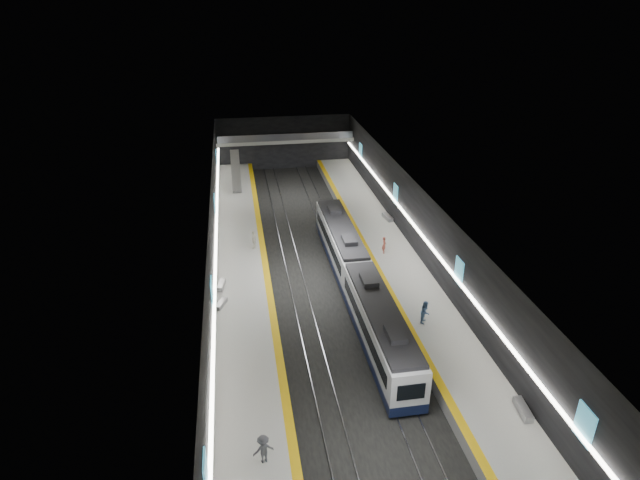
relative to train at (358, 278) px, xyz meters
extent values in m
plane|color=black|center=(-2.50, 3.76, -2.20)|extent=(70.00, 70.00, 0.00)
cube|color=beige|center=(-2.50, 3.76, 5.80)|extent=(20.00, 70.00, 0.04)
cube|color=black|center=(-12.50, 3.76, 1.80)|extent=(0.04, 70.00, 8.00)
cube|color=black|center=(7.50, 3.76, 1.80)|extent=(0.04, 70.00, 8.00)
cube|color=black|center=(-2.50, 38.76, 1.80)|extent=(20.00, 0.04, 8.00)
cube|color=slate|center=(-10.00, 3.76, -1.70)|extent=(5.00, 70.00, 1.00)
cube|color=#B3B4AE|center=(-10.00, 3.76, -1.19)|extent=(5.00, 70.00, 0.02)
cube|color=#E6B00C|center=(-7.80, 3.76, -1.18)|extent=(0.60, 70.00, 0.02)
cube|color=slate|center=(5.00, 3.76, -1.70)|extent=(5.00, 70.00, 1.00)
cube|color=#B3B4AE|center=(5.00, 3.76, -1.19)|extent=(5.00, 70.00, 0.02)
cube|color=#E6B00C|center=(2.80, 3.76, -1.18)|extent=(0.60, 70.00, 0.02)
cube|color=gray|center=(-5.72, 3.76, -2.14)|extent=(0.08, 70.00, 0.12)
cube|color=gray|center=(-4.28, 3.76, -2.14)|extent=(0.08, 70.00, 0.12)
cube|color=gray|center=(-0.72, 3.76, -2.14)|extent=(0.08, 70.00, 0.12)
cube|color=gray|center=(0.72, 3.76, -2.14)|extent=(0.08, 70.00, 0.12)
cube|color=black|center=(0.00, -7.50, -1.45)|extent=(2.65, 15.00, 0.80)
cube|color=silver|center=(0.00, -7.50, 0.20)|extent=(2.65, 15.00, 2.50)
cube|color=black|center=(0.00, -7.50, 1.60)|extent=(2.44, 14.25, 0.30)
cube|color=black|center=(0.00, -7.50, 0.25)|extent=(2.69, 13.20, 1.00)
cube|color=black|center=(0.00, -15.02, 0.15)|extent=(1.85, 0.05, 1.20)
cube|color=black|center=(0.00, 7.50, -1.45)|extent=(2.65, 15.00, 0.80)
cube|color=silver|center=(0.00, 7.50, 0.20)|extent=(2.65, 15.00, 2.50)
cube|color=black|center=(0.00, 7.50, 1.60)|extent=(2.44, 14.25, 0.30)
cube|color=black|center=(0.00, 7.50, 0.25)|extent=(2.69, 13.20, 1.00)
cube|color=black|center=(0.00, -0.02, 0.15)|extent=(1.85, 0.05, 1.20)
cube|color=#44ABCD|center=(-12.42, -21.24, 2.30)|extent=(0.10, 1.50, 2.20)
cube|color=#44ABCD|center=(-12.42, -4.24, 2.30)|extent=(0.10, 1.50, 2.20)
cube|color=#44ABCD|center=(-12.42, 13.76, 2.30)|extent=(0.10, 1.50, 2.20)
cube|color=#44ABCD|center=(-12.42, 30.76, 2.30)|extent=(0.10, 1.50, 2.20)
cube|color=#44ABCD|center=(7.42, -21.24, 2.30)|extent=(0.10, 1.50, 2.20)
cube|color=#44ABCD|center=(7.42, -4.24, 2.30)|extent=(0.10, 1.50, 2.20)
cube|color=#44ABCD|center=(7.42, 13.76, 2.30)|extent=(0.10, 1.50, 2.20)
cube|color=#44ABCD|center=(7.42, 30.76, 2.30)|extent=(0.10, 1.50, 2.20)
cube|color=white|center=(-12.30, 3.76, 1.60)|extent=(0.25, 68.60, 0.12)
cube|color=white|center=(7.30, 3.76, 1.60)|extent=(0.25, 68.60, 0.12)
cube|color=gray|center=(-2.50, 36.76, 2.80)|extent=(20.00, 3.00, 0.50)
cube|color=#47474C|center=(-2.50, 35.31, 3.55)|extent=(19.60, 0.08, 1.00)
cube|color=#99999E|center=(-10.00, 29.76, 0.70)|extent=(1.20, 7.50, 3.92)
cube|color=#99999E|center=(-12.00, -0.75, -0.99)|extent=(1.12, 1.73, 0.41)
cube|color=#99999E|center=(-12.00, 2.42, -0.98)|extent=(0.82, 1.83, 0.43)
cube|color=#99999E|center=(7.00, -16.53, -0.95)|extent=(0.74, 2.07, 0.49)
cube|color=#99999E|center=(7.00, 14.88, -0.94)|extent=(0.85, 2.12, 0.50)
imported|color=#B25342|center=(4.28, 6.63, -0.33)|extent=(0.56, 0.72, 1.74)
imported|color=#486C9D|center=(4.22, -5.82, -0.24)|extent=(1.13, 1.18, 1.92)
imported|color=silver|center=(-8.66, 9.82, -0.22)|extent=(0.80, 1.24, 1.96)
imported|color=#45464E|center=(-9.55, -17.73, -0.26)|extent=(1.35, 0.97, 1.88)
camera|label=1|loc=(-9.97, -40.02, 23.51)|focal=30.00mm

